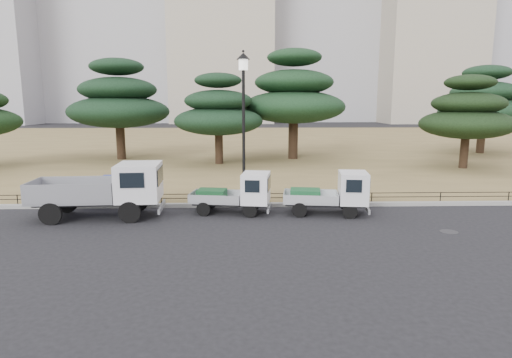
{
  "coord_description": "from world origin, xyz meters",
  "views": [
    {
      "loc": [
        -0.51,
        -15.03,
        4.33
      ],
      "look_at": [
        0.0,
        2.0,
        1.3
      ],
      "focal_mm": 30.0,
      "sensor_mm": 36.0,
      "label": 1
    }
  ],
  "objects_px": {
    "truck_large": "(105,188)",
    "street_lamp": "(243,103)",
    "truck_kei_front": "(237,193)",
    "truck_kei_rear": "(332,193)",
    "tarp_pile": "(107,191)"
  },
  "relations": [
    {
      "from": "truck_kei_front",
      "to": "truck_kei_rear",
      "type": "bearing_deg",
      "value": 5.1
    },
    {
      "from": "truck_kei_front",
      "to": "truck_kei_rear",
      "type": "distance_m",
      "value": 3.76
    },
    {
      "from": "truck_large",
      "to": "truck_kei_rear",
      "type": "xyz_separation_m",
      "value": [
        8.73,
        0.23,
        -0.31
      ]
    },
    {
      "from": "truck_large",
      "to": "street_lamp",
      "type": "xyz_separation_m",
      "value": [
        5.27,
        1.83,
        3.19
      ]
    },
    {
      "from": "street_lamp",
      "to": "truck_kei_rear",
      "type": "bearing_deg",
      "value": -24.82
    },
    {
      "from": "truck_large",
      "to": "street_lamp",
      "type": "relative_size",
      "value": 0.78
    },
    {
      "from": "truck_kei_rear",
      "to": "street_lamp",
      "type": "distance_m",
      "value": 5.18
    },
    {
      "from": "truck_kei_front",
      "to": "tarp_pile",
      "type": "distance_m",
      "value": 5.85
    },
    {
      "from": "truck_kei_front",
      "to": "tarp_pile",
      "type": "relative_size",
      "value": 1.82
    },
    {
      "from": "truck_large",
      "to": "truck_kei_rear",
      "type": "relative_size",
      "value": 1.43
    },
    {
      "from": "truck_large",
      "to": "truck_kei_front",
      "type": "height_order",
      "value": "truck_large"
    },
    {
      "from": "truck_large",
      "to": "tarp_pile",
      "type": "height_order",
      "value": "truck_large"
    },
    {
      "from": "truck_kei_rear",
      "to": "truck_large",
      "type": "bearing_deg",
      "value": -170.56
    },
    {
      "from": "truck_kei_front",
      "to": "truck_kei_rear",
      "type": "xyz_separation_m",
      "value": [
        3.75,
        -0.25,
        0.03
      ]
    },
    {
      "from": "truck_kei_front",
      "to": "truck_large",
      "type": "bearing_deg",
      "value": -165.54
    }
  ]
}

